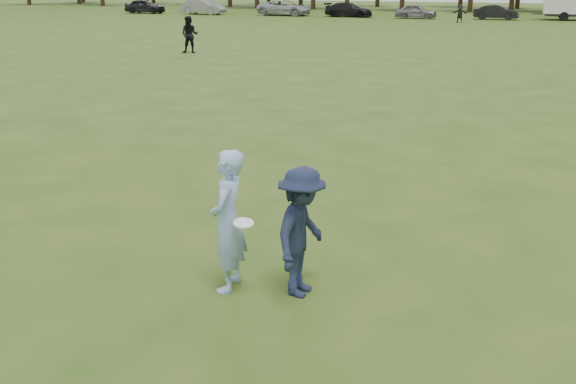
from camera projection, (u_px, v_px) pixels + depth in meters
name	position (u px, v px, depth m)	size (l,w,h in m)	color
ground	(248.00, 271.00, 9.77)	(200.00, 200.00, 0.00)	#294914
thrower	(228.00, 221.00, 8.95)	(0.71, 0.47, 1.95)	#98B9EB
defender	(302.00, 232.00, 8.82)	(1.14, 0.66, 1.77)	#1A233B
player_far_a	(190.00, 35.00, 36.19)	(0.95, 0.74, 1.96)	black
player_far_d	(460.00, 13.00, 59.01)	(1.45, 0.46, 1.56)	black
car_a	(145.00, 6.00, 72.80)	(1.76, 4.38, 1.49)	black
car_b	(203.00, 7.00, 70.80)	(1.67, 4.79, 1.58)	gray
car_c	(285.00, 8.00, 68.98)	(2.55, 5.53, 1.54)	#A8A8AC
car_d	(349.00, 10.00, 66.80)	(1.93, 4.75, 1.38)	black
car_e	(416.00, 11.00, 64.40)	(1.59, 3.95, 1.35)	slate
car_f	(496.00, 12.00, 62.91)	(1.41, 4.03, 1.33)	black
disc_in_play	(243.00, 223.00, 8.68)	(0.33, 0.33, 0.08)	white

